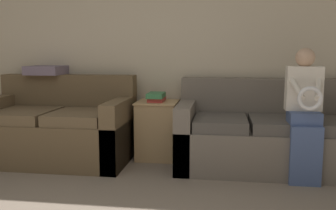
# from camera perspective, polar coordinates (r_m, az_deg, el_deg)

# --- Properties ---
(wall_back) EXTENTS (6.80, 0.06, 2.55)m
(wall_back) POSITION_cam_1_polar(r_m,az_deg,el_deg) (4.38, -2.00, 9.39)
(wall_back) COLOR beige
(wall_back) RESTS_ON ground_plane
(couch_main) EXTENTS (1.97, 0.91, 0.89)m
(couch_main) POSITION_cam_1_polar(r_m,az_deg,el_deg) (3.98, 15.93, -4.65)
(couch_main) COLOR #70665B
(couch_main) RESTS_ON ground_plane
(couch_side) EXTENTS (1.57, 0.91, 0.92)m
(couch_side) POSITION_cam_1_polar(r_m,az_deg,el_deg) (4.26, -16.33, -3.66)
(couch_side) COLOR brown
(couch_side) RESTS_ON ground_plane
(child_left_seated) EXTENTS (0.33, 0.38, 1.21)m
(child_left_seated) POSITION_cam_1_polar(r_m,az_deg,el_deg) (3.59, 20.11, -0.64)
(child_left_seated) COLOR #475B8E
(child_left_seated) RESTS_ON ground_plane
(side_shelf) EXTENTS (0.45, 0.48, 0.64)m
(side_shelf) POSITION_cam_1_polar(r_m,az_deg,el_deg) (4.17, -1.60, -3.67)
(side_shelf) COLOR tan
(side_shelf) RESTS_ON ground_plane
(book_stack) EXTENTS (0.17, 0.31, 0.10)m
(book_stack) POSITION_cam_1_polar(r_m,az_deg,el_deg) (4.11, -1.80, 1.23)
(book_stack) COLOR #BC3833
(book_stack) RESTS_ON side_shelf
(throw_pillow) EXTENTS (0.40, 0.40, 0.10)m
(throw_pillow) POSITION_cam_1_polar(r_m,az_deg,el_deg) (4.58, -18.01, 5.07)
(throw_pillow) COLOR slate
(throw_pillow) RESTS_ON couch_side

